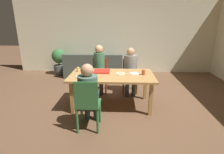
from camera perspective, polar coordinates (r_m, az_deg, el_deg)
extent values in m
plane|color=brown|center=(4.13, -0.06, -9.11)|extent=(20.00, 20.00, 0.00)
cube|color=#EEEAC8|center=(6.64, 1.07, 13.44)|extent=(7.26, 0.12, 2.75)
cube|color=tan|center=(3.86, -0.06, 0.49)|extent=(1.82, 1.01, 0.04)
cube|color=tan|center=(3.74, -12.76, -6.59)|extent=(0.07, 0.07, 0.70)
cube|color=tan|center=(3.67, 12.34, -7.04)|extent=(0.07, 0.07, 0.70)
cube|color=tan|center=(4.45, -10.20, -2.47)|extent=(0.07, 0.07, 0.70)
cube|color=tan|center=(4.39, 10.67, -2.77)|extent=(0.07, 0.07, 0.70)
cylinder|color=#AF3721|center=(4.67, -2.03, -2.73)|extent=(0.04, 0.04, 0.47)
cylinder|color=#AF3721|center=(4.71, -6.37, -2.65)|extent=(0.04, 0.04, 0.47)
cylinder|color=#AF3721|center=(4.99, -1.73, -1.35)|extent=(0.04, 0.04, 0.47)
cylinder|color=#AF3721|center=(5.03, -5.79, -1.29)|extent=(0.04, 0.04, 0.47)
cube|color=#AF3721|center=(4.77, -4.04, 0.77)|extent=(0.41, 0.40, 0.02)
cube|color=#AF3721|center=(4.89, -3.86, 3.81)|extent=(0.39, 0.03, 0.41)
cylinder|color=#414147|center=(4.58, -3.49, -3.02)|extent=(0.10, 0.10, 0.49)
cylinder|color=#414147|center=(4.60, -5.22, -2.99)|extent=(0.10, 0.10, 0.49)
cube|color=#414147|center=(4.62, -4.25, 0.97)|extent=(0.25, 0.29, 0.11)
cylinder|color=#3E764F|center=(4.69, -4.13, 4.58)|extent=(0.28, 0.28, 0.53)
sphere|color=tan|center=(4.62, -4.23, 8.94)|extent=(0.21, 0.21, 0.21)
cylinder|color=#306A38|center=(3.45, -9.79, -10.67)|extent=(0.04, 0.04, 0.47)
cylinder|color=#306A38|center=(3.40, -3.93, -10.92)|extent=(0.04, 0.04, 0.47)
cylinder|color=#306A38|center=(3.15, -11.16, -13.73)|extent=(0.04, 0.04, 0.47)
cylinder|color=#306A38|center=(3.09, -4.67, -14.08)|extent=(0.04, 0.04, 0.47)
cube|color=#306A38|center=(3.15, -7.56, -8.46)|extent=(0.41, 0.42, 0.02)
cube|color=#306A38|center=(2.88, -8.41, -5.88)|extent=(0.39, 0.03, 0.46)
cylinder|color=#2C4044|center=(3.52, -8.00, -9.79)|extent=(0.10, 0.10, 0.49)
cylinder|color=#2C4044|center=(3.50, -5.23, -9.90)|extent=(0.10, 0.10, 0.49)
cube|color=#2C4044|center=(3.26, -7.16, -6.36)|extent=(0.31, 0.30, 0.11)
cylinder|color=#4C6C5E|center=(3.04, -7.78, -3.66)|extent=(0.34, 0.34, 0.45)
sphere|color=tan|center=(2.94, -8.03, 2.16)|extent=(0.22, 0.22, 0.22)
cylinder|color=brown|center=(4.67, 7.96, -2.91)|extent=(0.05, 0.05, 0.47)
cylinder|color=brown|center=(4.65, 3.71, -2.86)|extent=(0.05, 0.05, 0.47)
cylinder|color=brown|center=(5.03, 7.57, -1.38)|extent=(0.05, 0.05, 0.47)
cylinder|color=brown|center=(5.01, 3.63, -1.33)|extent=(0.05, 0.05, 0.47)
cube|color=brown|center=(4.76, 5.81, 0.67)|extent=(0.41, 0.45, 0.02)
cube|color=brown|center=(4.90, 5.75, 3.65)|extent=(0.39, 0.03, 0.39)
cylinder|color=#333E48|center=(4.54, 6.98, -3.32)|extent=(0.10, 0.10, 0.49)
cylinder|color=#333E48|center=(4.53, 4.88, -3.30)|extent=(0.10, 0.10, 0.49)
cube|color=#333E48|center=(4.58, 5.94, 0.79)|extent=(0.30, 0.33, 0.11)
cylinder|color=gray|center=(4.68, 5.92, 4.16)|extent=(0.34, 0.34, 0.48)
sphere|color=tan|center=(4.61, 6.05, 8.13)|extent=(0.20, 0.20, 0.20)
cube|color=red|center=(4.06, -3.27, 1.86)|extent=(0.35, 0.35, 0.03)
cylinder|color=white|center=(3.93, 7.18, 1.12)|extent=(0.22, 0.22, 0.01)
cylinder|color=white|center=(3.75, -9.94, 0.19)|extent=(0.22, 0.22, 0.01)
cone|color=orange|center=(3.75, -9.96, 0.39)|extent=(0.13, 0.13, 0.02)
cylinder|color=white|center=(3.91, 2.77, 1.14)|extent=(0.20, 0.20, 0.01)
cone|color=#C59046|center=(3.90, 2.77, 1.34)|extent=(0.12, 0.12, 0.02)
cylinder|color=#E2C561|center=(4.14, -10.86, 2.45)|extent=(0.06, 0.06, 0.10)
cylinder|color=#DFC059|center=(3.47, -5.59, -0.23)|extent=(0.08, 0.08, 0.11)
cylinder|color=#B9532B|center=(3.88, 10.08, 1.48)|extent=(0.08, 0.08, 0.11)
cube|color=#4B564F|center=(6.26, -5.80, 2.34)|extent=(1.97, 0.78, 0.44)
cube|color=#4B564F|center=(5.86, -6.35, 5.38)|extent=(1.97, 0.16, 0.38)
cube|color=#4B564F|center=(6.37, -13.81, 5.05)|extent=(0.20, 0.75, 0.18)
cube|color=#4B564F|center=(6.12, 2.36, 5.05)|extent=(0.20, 0.75, 0.18)
cylinder|color=#535B5E|center=(6.71, -16.49, 2.32)|extent=(0.39, 0.39, 0.34)
cylinder|color=brown|center=(6.65, -16.66, 4.31)|extent=(0.05, 0.05, 0.14)
ellipsoid|color=#35743C|center=(6.60, -16.86, 6.47)|extent=(0.47, 0.47, 0.51)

